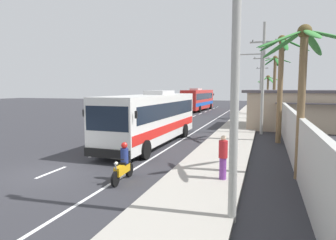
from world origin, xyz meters
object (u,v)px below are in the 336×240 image
utility_pole_nearest (233,54)px  coach_bus_foreground (152,117)px  palm_fourth (280,72)px  coach_bus_far_lane (198,99)px  motorcycle_beside_bus (123,165)px  palm_nearest (268,86)px  utility_pole_far (261,80)px  palm_second (275,77)px  utility_pole_distant (262,83)px  pedestrian_near_kerb (223,156)px  palm_third (303,71)px  utility_pole_mid (262,76)px

utility_pole_nearest → coach_bus_foreground: bearing=121.8°
utility_pole_nearest → palm_fourth: (1.78, 13.49, 0.14)m
coach_bus_far_lane → motorcycle_beside_bus: (5.29, -38.06, -1.29)m
coach_bus_far_lane → palm_nearest: size_ratio=2.14×
palm_fourth → motorcycle_beside_bus: bearing=-119.8°
utility_pole_far → palm_nearest: bearing=67.8°
coach_bus_foreground → palm_second: size_ratio=1.55×
motorcycle_beside_bus → utility_pole_nearest: bearing=-27.8°
motorcycle_beside_bus → utility_pole_distant: size_ratio=0.22×
palm_second → motorcycle_beside_bus: bearing=-103.3°
utility_pole_far → palm_fourth: bearing=-85.5°
coach_bus_far_lane → palm_nearest: palm_nearest is taller
motorcycle_beside_bus → utility_pole_nearest: 6.58m
coach_bus_far_lane → palm_fourth: bearing=-66.7°
pedestrian_near_kerb → coach_bus_foreground: bearing=-53.5°
motorcycle_beside_bus → pedestrian_near_kerb: 4.08m
pedestrian_near_kerb → palm_nearest: palm_nearest is taller
coach_bus_foreground → palm_nearest: size_ratio=2.09×
coach_bus_far_lane → utility_pole_nearest: utility_pole_nearest is taller
utility_pole_nearest → palm_fourth: size_ratio=1.20×
pedestrian_near_kerb → palm_fourth: 10.97m
motorcycle_beside_bus → utility_pole_nearest: utility_pole_nearest is taller
palm_nearest → palm_fourth: size_ratio=0.76×
palm_fourth → coach_bus_far_lane: bearing=113.3°
utility_pole_distant → coach_bus_far_lane: bearing=-132.4°
palm_nearest → coach_bus_foreground: bearing=-105.9°
palm_third → utility_pole_nearest: bearing=-114.7°
coach_bus_foreground → palm_fourth: 9.24m
pedestrian_near_kerb → palm_third: size_ratio=0.28×
palm_nearest → palm_third: (1.15, -31.66, 0.40)m
palm_second → palm_fourth: size_ratio=1.03×
utility_pole_far → utility_pole_distant: bearing=90.3°
palm_second → coach_bus_foreground: bearing=-113.2°
coach_bus_foreground → pedestrian_near_kerb: 8.89m
coach_bus_foreground → coach_bus_far_lane: 30.41m
utility_pole_nearest → palm_nearest: (1.14, 36.62, -0.62)m
utility_pole_nearest → palm_fourth: utility_pole_nearest is taller
utility_pole_far → utility_pole_distant: 17.12m
coach_bus_foreground → utility_pole_far: size_ratio=1.25×
coach_bus_far_lane → palm_fourth: (11.64, -26.98, 2.92)m
coach_bus_foreground → palm_nearest: palm_nearest is taller
palm_third → palm_fourth: bearing=93.4°
utility_pole_nearest → utility_pole_mid: (0.53, 17.12, 0.08)m
utility_pole_distant → palm_nearest: (1.06, -14.73, -0.61)m
coach_bus_foreground → palm_second: (8.15, 19.01, 3.17)m
motorcycle_beside_bus → palm_fourth: palm_fourth is taller
utility_pole_nearest → palm_third: size_ratio=1.39×
motorcycle_beside_bus → pedestrian_near_kerb: bearing=15.5°
pedestrian_near_kerb → palm_third: 4.75m
coach_bus_foreground → utility_pole_distant: 41.68m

